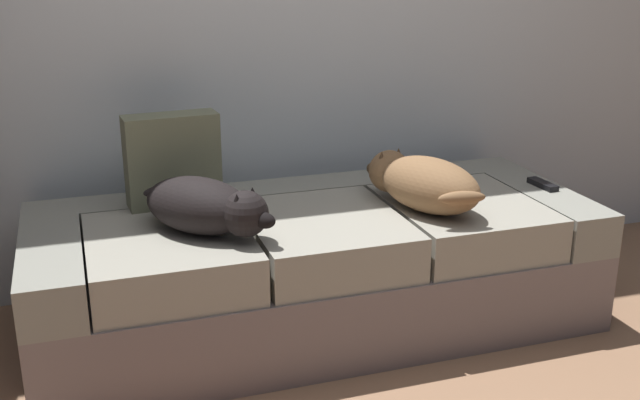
% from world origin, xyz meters
% --- Properties ---
extents(couch, '(2.06, 0.84, 0.46)m').
position_xyz_m(couch, '(0.00, 1.03, 0.23)').
color(couch, slate).
rests_on(couch, ground).
extents(dog_dark, '(0.44, 0.48, 0.19)m').
position_xyz_m(dog_dark, '(-0.42, 0.91, 0.56)').
color(dog_dark, black).
rests_on(dog_dark, couch).
extents(dog_tan, '(0.38, 0.56, 0.20)m').
position_xyz_m(dog_tan, '(0.37, 0.92, 0.56)').
color(dog_tan, brown).
rests_on(dog_tan, couch).
extents(tv_remote, '(0.05, 0.15, 0.02)m').
position_xyz_m(tv_remote, '(0.94, 1.00, 0.47)').
color(tv_remote, black).
rests_on(tv_remote, couch).
extents(throw_pillow, '(0.35, 0.14, 0.34)m').
position_xyz_m(throw_pillow, '(-0.48, 1.25, 0.63)').
color(throw_pillow, '#656950').
rests_on(throw_pillow, couch).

